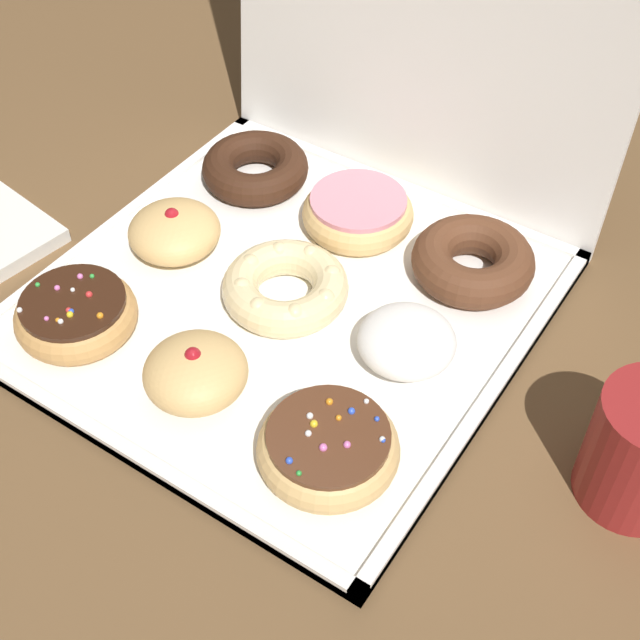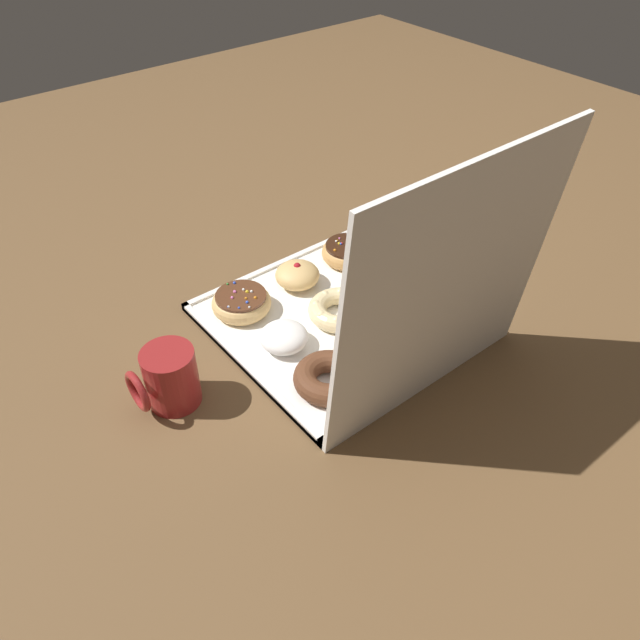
{
  "view_description": "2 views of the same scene",
  "coord_description": "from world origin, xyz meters",
  "px_view_note": "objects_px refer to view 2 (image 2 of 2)",
  "views": [
    {
      "loc": [
        0.34,
        -0.46,
        0.58
      ],
      "look_at": [
        0.05,
        -0.02,
        0.03
      ],
      "focal_mm": 48.81,
      "sensor_mm": 36.0,
      "label": 1
    },
    {
      "loc": [
        0.58,
        0.67,
        0.76
      ],
      "look_at": [
        0.06,
        0.02,
        0.04
      ],
      "focal_mm": 34.94,
      "sensor_mm": 36.0,
      "label": 2
    }
  ],
  "objects_px": {
    "napkin_stack": "(420,236)",
    "chocolate_cake_ring_donut_8": "(329,378)",
    "cruller_donut_4": "(338,310)",
    "chocolate_cake_ring_donut_6": "(440,317)",
    "pink_frosted_donut_7": "(385,346)",
    "jelly_filled_donut_1": "(297,275)",
    "coffee_mug": "(169,377)",
    "sprinkle_donut_0": "(348,252)",
    "sprinkle_donut_2": "(241,302)",
    "jelly_filled_donut_3": "(391,281)",
    "powdered_filled_donut_5": "(283,336)",
    "donut_box": "(339,319)"
  },
  "relations": [
    {
      "from": "powdered_filled_donut_5",
      "to": "sprinkle_donut_0",
      "type": "bearing_deg",
      "value": -153.6
    },
    {
      "from": "powdered_filled_donut_5",
      "to": "pink_frosted_donut_7",
      "type": "distance_m",
      "value": 0.18
    },
    {
      "from": "sprinkle_donut_0",
      "to": "sprinkle_donut_2",
      "type": "bearing_deg",
      "value": 0.64
    },
    {
      "from": "jelly_filled_donut_3",
      "to": "chocolate_cake_ring_donut_6",
      "type": "relative_size",
      "value": 0.79
    },
    {
      "from": "sprinkle_donut_0",
      "to": "chocolate_cake_ring_donut_6",
      "type": "height_order",
      "value": "sprinkle_donut_0"
    },
    {
      "from": "donut_box",
      "to": "chocolate_cake_ring_donut_6",
      "type": "distance_m",
      "value": 0.19
    },
    {
      "from": "chocolate_cake_ring_donut_6",
      "to": "napkin_stack",
      "type": "relative_size",
      "value": 0.76
    },
    {
      "from": "chocolate_cake_ring_donut_6",
      "to": "chocolate_cake_ring_donut_8",
      "type": "xyz_separation_m",
      "value": [
        0.26,
        -0.01,
        0.0
      ]
    },
    {
      "from": "chocolate_cake_ring_donut_8",
      "to": "sprinkle_donut_0",
      "type": "bearing_deg",
      "value": -135.59
    },
    {
      "from": "jelly_filled_donut_1",
      "to": "napkin_stack",
      "type": "bearing_deg",
      "value": 175.73
    },
    {
      "from": "jelly_filled_donut_1",
      "to": "sprinkle_donut_2",
      "type": "bearing_deg",
      "value": -0.19
    },
    {
      "from": "powdered_filled_donut_5",
      "to": "coffee_mug",
      "type": "distance_m",
      "value": 0.21
    },
    {
      "from": "sprinkle_donut_2",
      "to": "coffee_mug",
      "type": "bearing_deg",
      "value": 28.55
    },
    {
      "from": "coffee_mug",
      "to": "sprinkle_donut_0",
      "type": "bearing_deg",
      "value": -166.2
    },
    {
      "from": "sprinkle_donut_0",
      "to": "jelly_filled_donut_1",
      "type": "xyz_separation_m",
      "value": [
        0.13,
        0.0,
        0.0
      ]
    },
    {
      "from": "sprinkle_donut_0",
      "to": "pink_frosted_donut_7",
      "type": "distance_m",
      "value": 0.29
    },
    {
      "from": "donut_box",
      "to": "chocolate_cake_ring_donut_8",
      "type": "relative_size",
      "value": 3.68
    },
    {
      "from": "jelly_filled_donut_3",
      "to": "pink_frosted_donut_7",
      "type": "xyz_separation_m",
      "value": [
        0.14,
        0.13,
        -0.0
      ]
    },
    {
      "from": "jelly_filled_donut_1",
      "to": "donut_box",
      "type": "bearing_deg",
      "value": 90.03
    },
    {
      "from": "jelly_filled_donut_1",
      "to": "napkin_stack",
      "type": "distance_m",
      "value": 0.32
    },
    {
      "from": "jelly_filled_donut_3",
      "to": "jelly_filled_donut_1",
      "type": "bearing_deg",
      "value": -44.46
    },
    {
      "from": "donut_box",
      "to": "chocolate_cake_ring_donut_6",
      "type": "bearing_deg",
      "value": 134.95
    },
    {
      "from": "coffee_mug",
      "to": "chocolate_cake_ring_donut_8",
      "type": "bearing_deg",
      "value": 146.36
    },
    {
      "from": "coffee_mug",
      "to": "donut_box",
      "type": "bearing_deg",
      "value": 177.33
    },
    {
      "from": "sprinkle_donut_0",
      "to": "pink_frosted_donut_7",
      "type": "bearing_deg",
      "value": 61.89
    },
    {
      "from": "sprinkle_donut_0",
      "to": "sprinkle_donut_2",
      "type": "relative_size",
      "value": 0.97
    },
    {
      "from": "donut_box",
      "to": "powdered_filled_donut_5",
      "type": "distance_m",
      "value": 0.13
    },
    {
      "from": "sprinkle_donut_2",
      "to": "coffee_mug",
      "type": "xyz_separation_m",
      "value": [
        0.21,
        0.11,
        0.02
      ]
    },
    {
      "from": "powdered_filled_donut_5",
      "to": "chocolate_cake_ring_donut_6",
      "type": "height_order",
      "value": "powdered_filled_donut_5"
    },
    {
      "from": "cruller_donut_4",
      "to": "chocolate_cake_ring_donut_6",
      "type": "relative_size",
      "value": 1.03
    },
    {
      "from": "cruller_donut_4",
      "to": "chocolate_cake_ring_donut_8",
      "type": "relative_size",
      "value": 1.0
    },
    {
      "from": "jelly_filled_donut_1",
      "to": "powdered_filled_donut_5",
      "type": "relative_size",
      "value": 1.02
    },
    {
      "from": "sprinkle_donut_0",
      "to": "donut_box",
      "type": "bearing_deg",
      "value": 44.59
    },
    {
      "from": "chocolate_cake_ring_donut_8",
      "to": "coffee_mug",
      "type": "height_order",
      "value": "coffee_mug"
    },
    {
      "from": "jelly_filled_donut_1",
      "to": "napkin_stack",
      "type": "height_order",
      "value": "jelly_filled_donut_1"
    },
    {
      "from": "napkin_stack",
      "to": "chocolate_cake_ring_donut_8",
      "type": "bearing_deg",
      "value": 27.03
    },
    {
      "from": "cruller_donut_4",
      "to": "pink_frosted_donut_7",
      "type": "distance_m",
      "value": 0.13
    },
    {
      "from": "cruller_donut_4",
      "to": "chocolate_cake_ring_donut_8",
      "type": "xyz_separation_m",
      "value": [
        0.13,
        0.13,
        0.0
      ]
    },
    {
      "from": "cruller_donut_4",
      "to": "pink_frosted_donut_7",
      "type": "height_order",
      "value": "pink_frosted_donut_7"
    },
    {
      "from": "pink_frosted_donut_7",
      "to": "napkin_stack",
      "type": "bearing_deg",
      "value": -144.64
    },
    {
      "from": "powdered_filled_donut_5",
      "to": "napkin_stack",
      "type": "bearing_deg",
      "value": -167.16
    },
    {
      "from": "sprinkle_donut_0",
      "to": "jelly_filled_donut_3",
      "type": "height_order",
      "value": "jelly_filled_donut_3"
    },
    {
      "from": "sprinkle_donut_2",
      "to": "cruller_donut_4",
      "type": "distance_m",
      "value": 0.18
    },
    {
      "from": "cruller_donut_4",
      "to": "powdered_filled_donut_5",
      "type": "relative_size",
      "value": 1.36
    },
    {
      "from": "sprinkle_donut_2",
      "to": "chocolate_cake_ring_donut_8",
      "type": "height_order",
      "value": "sprinkle_donut_2"
    },
    {
      "from": "sprinkle_donut_2",
      "to": "chocolate_cake_ring_donut_8",
      "type": "xyz_separation_m",
      "value": [
        -0.0,
        0.25,
        -0.0
      ]
    },
    {
      "from": "chocolate_cake_ring_donut_8",
      "to": "napkin_stack",
      "type": "bearing_deg",
      "value": -152.97
    },
    {
      "from": "cruller_donut_4",
      "to": "powdered_filled_donut_5",
      "type": "xyz_separation_m",
      "value": [
        0.12,
        -0.0,
        0.0
      ]
    },
    {
      "from": "donut_box",
      "to": "sprinkle_donut_0",
      "type": "distance_m",
      "value": 0.19
    },
    {
      "from": "sprinkle_donut_2",
      "to": "cruller_donut_4",
      "type": "xyz_separation_m",
      "value": [
        -0.13,
        0.13,
        -0.0
      ]
    }
  ]
}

